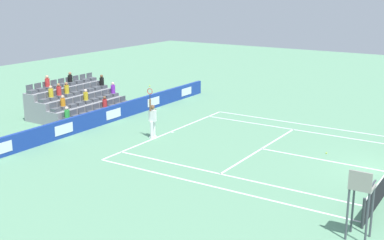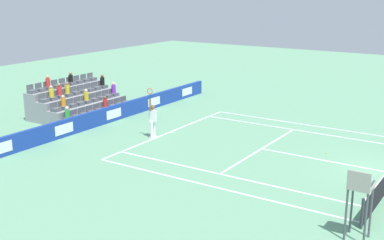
{
  "view_description": "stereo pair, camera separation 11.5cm",
  "coord_description": "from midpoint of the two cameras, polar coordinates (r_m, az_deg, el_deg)",
  "views": [
    {
      "loc": [
        21.7,
        3.47,
        7.7
      ],
      "look_at": [
        0.7,
        -10.03,
        1.1
      ],
      "focal_mm": 47.15,
      "sensor_mm": 36.0,
      "label": 1
    },
    {
      "loc": [
        21.64,
        3.56,
        7.7
      ],
      "look_at": [
        0.7,
        -10.03,
        1.1
      ],
      "focal_mm": 47.15,
      "sensor_mm": 36.0,
      "label": 2
    }
  ],
  "objects": [
    {
      "name": "tennis_player",
      "position": [
        26.4,
        -4.6,
        0.04
      ],
      "size": [
        0.53,
        0.38,
        2.85
      ],
      "color": "white",
      "rests_on": "ground"
    },
    {
      "name": "line_baseline",
      "position": [
        27.68,
        -2.58,
        -1.35
      ],
      "size": [
        10.97,
        0.1,
        0.01
      ],
      "primitive_type": "cube",
      "color": "white",
      "rests_on": "ground"
    },
    {
      "name": "line_centre_service",
      "position": [
        23.96,
        14.71,
        -4.44
      ],
      "size": [
        0.1,
        6.4,
        0.01
      ],
      "primitive_type": "cube",
      "color": "white",
      "rests_on": "ground"
    },
    {
      "name": "sponsor_barrier",
      "position": [
        30.1,
        -9.12,
        0.72
      ],
      "size": [
        19.57,
        0.22,
        0.94
      ],
      "color": "#193899",
      "rests_on": "ground"
    },
    {
      "name": "line_service",
      "position": [
        25.04,
        7.75,
        -3.23
      ],
      "size": [
        8.23,
        0.1,
        0.01
      ],
      "primitive_type": "cube",
      "color": "white",
      "rests_on": "ground"
    },
    {
      "name": "umpire_chair",
      "position": [
        16.51,
        18.37,
        -7.97
      ],
      "size": [
        0.7,
        0.7,
        2.34
      ],
      "color": "#474C54",
      "rests_on": "ground"
    },
    {
      "name": "line_doubles_sideline_right",
      "position": [
        29.77,
        13.05,
        -0.57
      ],
      "size": [
        0.1,
        11.89,
        0.01
      ],
      "primitive_type": "cube",
      "color": "white",
      "rests_on": "ground"
    },
    {
      "name": "loose_tennis_ball",
      "position": [
        24.89,
        14.83,
        -3.64
      ],
      "size": [
        0.07,
        0.07,
        0.07
      ],
      "primitive_type": "sphere",
      "color": "#D1E533",
      "rests_on": "ground"
    },
    {
      "name": "line_singles_sideline_right",
      "position": [
        28.52,
        12.11,
        -1.18
      ],
      "size": [
        0.1,
        11.89,
        0.01
      ],
      "primitive_type": "cube",
      "color": "white",
      "rests_on": "ground"
    },
    {
      "name": "stadium_stand",
      "position": [
        32.04,
        -13.08,
        1.78
      ],
      "size": [
        5.58,
        3.8,
        2.57
      ],
      "color": "gray",
      "rests_on": "ground"
    },
    {
      "name": "line_singles_sideline_left",
      "position": [
        21.37,
        4.14,
        -6.33
      ],
      "size": [
        0.1,
        11.89,
        0.01
      ],
      "primitive_type": "cube",
      "color": "white",
      "rests_on": "ground"
    },
    {
      "name": "line_doubles_sideline_left",
      "position": [
        20.26,
        2.26,
        -7.52
      ],
      "size": [
        0.1,
        11.89,
        0.01
      ],
      "primitive_type": "cube",
      "color": "white",
      "rests_on": "ground"
    },
    {
      "name": "line_centre_mark",
      "position": [
        27.62,
        -2.41,
        -1.38
      ],
      "size": [
        0.1,
        0.2,
        0.01
      ],
      "primitive_type": "cube",
      "color": "white",
      "rests_on": "ground"
    }
  ]
}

